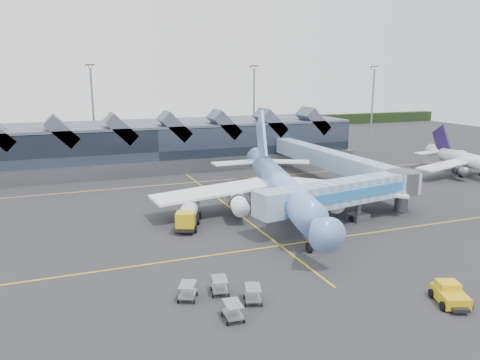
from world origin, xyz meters
name	(u,v)px	position (x,y,z in m)	size (l,w,h in m)	color
ground	(254,226)	(0.00, 0.00, 0.00)	(260.00, 260.00, 0.00)	#28282A
taxi_stripes	(229,207)	(0.00, 10.00, 0.01)	(120.00, 60.00, 0.01)	gold
tree_line_far	(132,127)	(0.00, 110.00, 2.00)	(260.00, 4.00, 4.00)	black
terminal	(150,144)	(-5.07, 47.35, 4.88)	(90.00, 22.25, 12.52)	black
light_masts	(236,103)	(21.00, 62.80, 12.49)	(132.40, 42.56, 22.45)	gray
main_airliner	(280,184)	(6.06, 4.74, 4.13)	(37.01, 43.31, 14.06)	#7096E3
regional_jet	(473,162)	(52.34, 13.17, 3.04)	(25.42, 27.94, 9.59)	white
jet_bridge	(353,192)	(13.23, -3.22, 4.26)	(27.48, 8.50, 6.18)	#7396C0
fuel_truck	(189,212)	(-8.04, 3.50, 1.77)	(5.39, 9.24, 3.15)	black
pushback_tug	(450,295)	(7.73, -26.29, 0.81)	(3.54, 4.46, 1.80)	gold
baggage_carts	(223,294)	(-10.97, -19.10, 0.84)	(7.35, 7.18, 1.49)	gray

